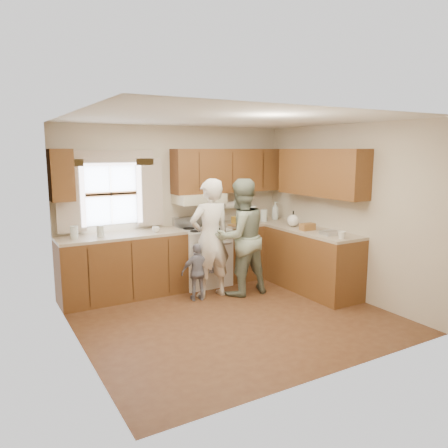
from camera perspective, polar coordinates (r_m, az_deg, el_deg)
room at (r=5.46m, az=1.19°, el=0.33°), size 3.80×3.80×3.80m
kitchen_fixtures at (r=6.76m, az=0.92°, el=-1.41°), size 3.80×2.25×2.15m
stove at (r=6.99m, az=-2.83°, el=-4.15°), size 0.76×0.67×1.07m
woman_left at (r=6.32m, az=-1.83°, el=-1.90°), size 0.64×0.43×1.74m
woman_right at (r=6.43m, az=2.17°, el=-1.75°), size 0.85×0.67×1.73m
child at (r=6.27m, az=-3.43°, el=-6.30°), size 0.51×0.30×0.82m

